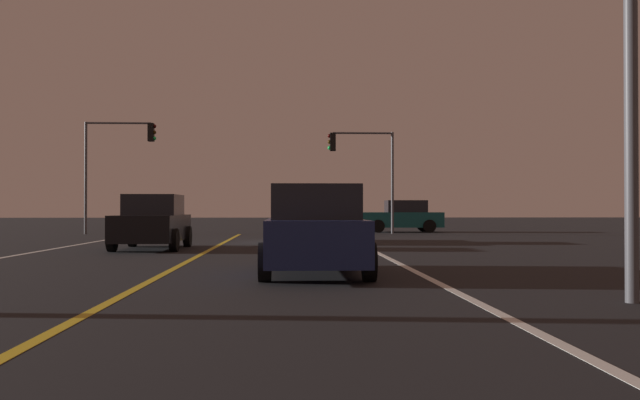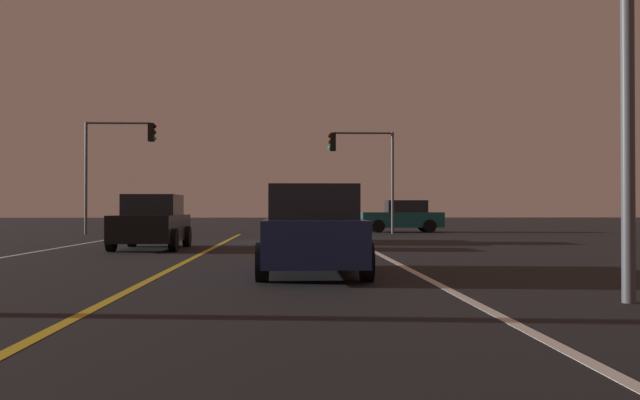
{
  "view_description": "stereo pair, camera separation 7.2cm",
  "coord_description": "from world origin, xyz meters",
  "px_view_note": "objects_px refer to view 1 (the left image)",
  "views": [
    {
      "loc": [
        2.41,
        1.96,
        1.26
      ],
      "look_at": [
        3.82,
        33.84,
        1.65
      ],
      "focal_mm": 39.52,
      "sensor_mm": 36.0,
      "label": 1
    },
    {
      "loc": [
        2.48,
        1.96,
        1.26
      ],
      "look_at": [
        3.82,
        33.84,
        1.65
      ],
      "focal_mm": 39.52,
      "sensor_mm": 36.0,
      "label": 2
    }
  ],
  "objects_px": {
    "car_ahead_far": "(297,220)",
    "traffic_light_near_right": "(361,158)",
    "car_crossing_side": "(402,217)",
    "car_lead_same_lane": "(314,232)",
    "car_oncoming": "(153,223)",
    "traffic_light_near_left": "(120,151)"
  },
  "relations": [
    {
      "from": "car_ahead_far",
      "to": "traffic_light_near_right",
      "type": "xyz_separation_m",
      "value": [
        3.28,
        8.84,
        2.99
      ]
    },
    {
      "from": "car_crossing_side",
      "to": "car_ahead_far",
      "type": "bearing_deg",
      "value": 62.71
    },
    {
      "from": "car_lead_same_lane",
      "to": "traffic_light_near_right",
      "type": "distance_m",
      "value": 22.1
    },
    {
      "from": "car_ahead_far",
      "to": "traffic_light_near_right",
      "type": "relative_size",
      "value": 0.84
    },
    {
      "from": "traffic_light_near_right",
      "to": "car_oncoming",
      "type": "bearing_deg",
      "value": 58.71
    },
    {
      "from": "traffic_light_near_left",
      "to": "traffic_light_near_right",
      "type": "bearing_deg",
      "value": 0.0
    },
    {
      "from": "traffic_light_near_right",
      "to": "traffic_light_near_left",
      "type": "relative_size",
      "value": 0.92
    },
    {
      "from": "car_lead_same_lane",
      "to": "traffic_light_near_left",
      "type": "height_order",
      "value": "traffic_light_near_left"
    },
    {
      "from": "car_ahead_far",
      "to": "traffic_light_near_right",
      "type": "distance_m",
      "value": 9.89
    },
    {
      "from": "car_ahead_far",
      "to": "car_lead_same_lane",
      "type": "bearing_deg",
      "value": -179.17
    },
    {
      "from": "traffic_light_near_left",
      "to": "car_crossing_side",
      "type": "bearing_deg",
      "value": 9.14
    },
    {
      "from": "car_crossing_side",
      "to": "car_ahead_far",
      "type": "height_order",
      "value": "same"
    },
    {
      "from": "car_ahead_far",
      "to": "traffic_light_near_left",
      "type": "distance_m",
      "value": 12.81
    },
    {
      "from": "car_lead_same_lane",
      "to": "car_oncoming",
      "type": "bearing_deg",
      "value": 28.4
    },
    {
      "from": "car_crossing_side",
      "to": "car_lead_same_lane",
      "type": "height_order",
      "value": "same"
    },
    {
      "from": "car_crossing_side",
      "to": "car_oncoming",
      "type": "bearing_deg",
      "value": 55.87
    },
    {
      "from": "car_crossing_side",
      "to": "traffic_light_near_right",
      "type": "xyz_separation_m",
      "value": [
        -2.48,
        -2.32,
        2.99
      ]
    },
    {
      "from": "car_oncoming",
      "to": "car_crossing_side",
      "type": "xyz_separation_m",
      "value": [
        10.32,
        15.22,
        0.0
      ]
    },
    {
      "from": "car_ahead_far",
      "to": "traffic_light_near_left",
      "type": "height_order",
      "value": "traffic_light_near_left"
    },
    {
      "from": "car_oncoming",
      "to": "car_ahead_far",
      "type": "relative_size",
      "value": 1.0
    },
    {
      "from": "traffic_light_near_left",
      "to": "car_lead_same_lane",
      "type": "bearing_deg",
      "value": -67.8
    },
    {
      "from": "car_oncoming",
      "to": "car_lead_same_lane",
      "type": "bearing_deg",
      "value": 28.4
    }
  ]
}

